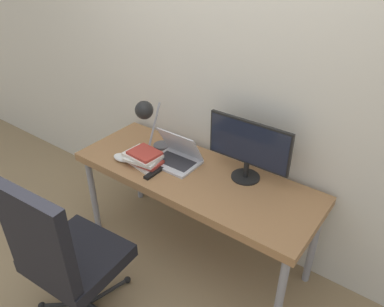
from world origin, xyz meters
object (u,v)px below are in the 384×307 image
Objects in this scene: monitor at (248,147)px; laptop at (177,156)px; game_controller at (122,158)px; desk_lamp at (147,115)px; office_chair at (62,253)px; book_stack at (144,158)px.

laptop is at bearing -165.39° from monitor.
desk_lamp is at bearing 59.56° from game_controller.
monitor is 0.53× the size of office_chair.
monitor reaches higher than laptop.
desk_lamp is 1.06m from office_chair.
desk_lamp is (-0.23, -0.04, 0.28)m from laptop.
game_controller is at bearing -147.35° from laptop.
laptop is at bearing 44.17° from book_stack.
desk_lamp is 0.31m from book_stack.
book_stack is (-0.66, -0.29, -0.19)m from monitor.
office_chair reaches higher than game_controller.
laptop is 2.23× the size of game_controller.
desk_lamp is at bearing 98.87° from office_chair.
game_controller is at bearing -157.46° from monitor.
game_controller is at bearing 108.34° from office_chair.
monitor is (0.49, 0.13, 0.19)m from laptop.
book_stack is at bearing 17.37° from game_controller.
desk_lamp reaches higher than book_stack.
desk_lamp reaches higher than monitor.
monitor is 1.97× the size of book_stack.
office_chair is (-0.09, -0.97, -0.21)m from laptop.
office_chair is at bearing -117.95° from monitor.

